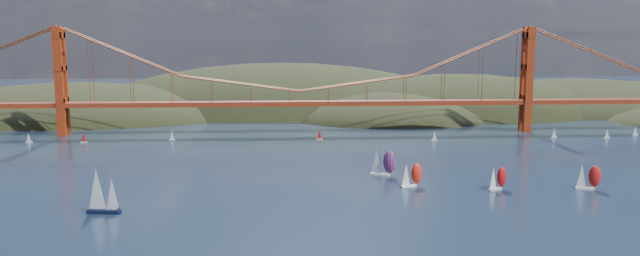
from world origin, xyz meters
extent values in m
plane|color=black|center=(0.00, 0.00, 0.00)|extent=(1200.00, 1200.00, 0.00)
ellipsoid|color=black|center=(-140.00, 260.00, -11.20)|extent=(240.00, 140.00, 64.00)
ellipsoid|color=black|center=(-10.00, 300.00, -16.80)|extent=(300.00, 180.00, 96.00)
ellipsoid|color=black|center=(110.00, 270.00, -13.30)|extent=(220.00, 140.00, 76.00)
ellipsoid|color=black|center=(60.00, 240.00, -8.40)|extent=(140.00, 110.00, 48.00)
ellipsoid|color=black|center=(200.00, 290.00, -10.50)|extent=(260.00, 160.00, 60.00)
cube|color=maroon|center=(0.00, 180.00, 16.00)|extent=(440.00, 7.00, 1.60)
cube|color=maroon|center=(0.00, 180.00, 14.80)|extent=(440.00, 7.00, 0.80)
cube|color=maroon|center=(-120.00, 180.00, 27.50)|extent=(4.00, 8.50, 55.00)
cube|color=maroon|center=(120.00, 180.00, 27.50)|extent=(4.00, 8.50, 55.00)
cube|color=black|center=(-60.90, 36.46, 0.55)|extent=(9.41, 3.61, 1.10)
cylinder|color=#99999E|center=(-60.44, 36.40, 7.73)|extent=(0.14, 0.14, 13.25)
cone|color=white|center=(-62.54, 36.65, 7.07)|extent=(5.70, 5.70, 11.66)
cone|color=white|center=(-58.16, 36.14, 5.74)|extent=(4.07, 4.07, 9.28)
cube|color=white|center=(33.04, 61.26, 0.33)|extent=(5.79, 3.24, 0.67)
cylinder|color=#99999E|center=(33.31, 61.35, 4.85)|extent=(0.08, 0.08, 8.37)
cone|color=white|center=(32.09, 60.95, 4.44)|extent=(3.95, 3.95, 7.36)
ellipsoid|color=red|center=(35.95, 62.23, 4.44)|extent=(4.48, 3.56, 7.03)
cube|color=silver|center=(60.72, 55.43, 0.32)|extent=(5.41, 3.70, 0.64)
cylinder|color=#99999E|center=(60.96, 55.55, 4.62)|extent=(0.08, 0.08, 7.96)
cone|color=white|center=(59.87, 55.00, 4.22)|extent=(3.99, 3.99, 7.00)
ellipsoid|color=red|center=(63.34, 56.73, 4.22)|extent=(4.37, 3.75, 6.69)
cube|color=white|center=(90.71, 54.72, 0.34)|extent=(5.90, 2.45, 0.69)
cylinder|color=#99999E|center=(90.99, 54.67, 4.98)|extent=(0.09, 0.09, 8.59)
cone|color=white|center=(89.69, 54.87, 4.55)|extent=(3.65, 3.65, 7.56)
ellipsoid|color=red|center=(93.82, 54.24, 4.55)|extent=(4.34, 3.10, 7.21)
cube|color=white|center=(26.08, 79.42, 0.39)|extent=(6.72, 3.89, 0.78)
cylinder|color=#99999E|center=(26.39, 79.31, 5.65)|extent=(0.10, 0.10, 9.74)
cone|color=white|center=(24.98, 79.81, 5.16)|extent=(4.64, 4.64, 8.57)
ellipsoid|color=red|center=(29.44, 78.22, 5.16)|extent=(5.24, 4.21, 8.18)
cube|color=silver|center=(-129.63, 159.40, 0.25)|extent=(3.00, 1.00, 0.50)
cone|color=white|center=(-129.63, 159.40, 2.60)|extent=(2.00, 2.00, 4.20)
cube|color=silver|center=(-103.39, 157.27, 0.25)|extent=(3.00, 1.00, 0.50)
cone|color=red|center=(-103.39, 157.27, 2.60)|extent=(2.00, 2.00, 4.20)
cube|color=silver|center=(-62.69, 162.03, 0.25)|extent=(3.00, 1.00, 0.50)
cone|color=white|center=(-62.69, 162.03, 2.60)|extent=(2.00, 2.00, 4.20)
cube|color=silver|center=(126.62, 158.43, 0.25)|extent=(3.00, 1.00, 0.50)
cone|color=white|center=(126.62, 158.43, 2.60)|extent=(2.00, 2.00, 4.20)
cube|color=silver|center=(151.63, 154.21, 0.25)|extent=(3.00, 1.00, 0.50)
cone|color=white|center=(151.63, 154.21, 2.60)|extent=(2.00, 2.00, 4.20)
cube|color=silver|center=(170.28, 161.42, 0.25)|extent=(3.00, 1.00, 0.50)
cone|color=white|center=(170.28, 161.42, 2.60)|extent=(2.00, 2.00, 4.20)
cube|color=silver|center=(64.27, 151.67, 0.25)|extent=(3.00, 1.00, 0.50)
cone|color=white|center=(64.27, 151.67, 2.60)|extent=(2.00, 2.00, 4.20)
cube|color=silver|center=(9.10, 159.10, 0.25)|extent=(3.00, 1.00, 0.50)
cone|color=red|center=(9.10, 159.10, 2.60)|extent=(2.00, 2.00, 4.20)
camera|label=1|loc=(-9.53, -140.94, 50.92)|focal=35.00mm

